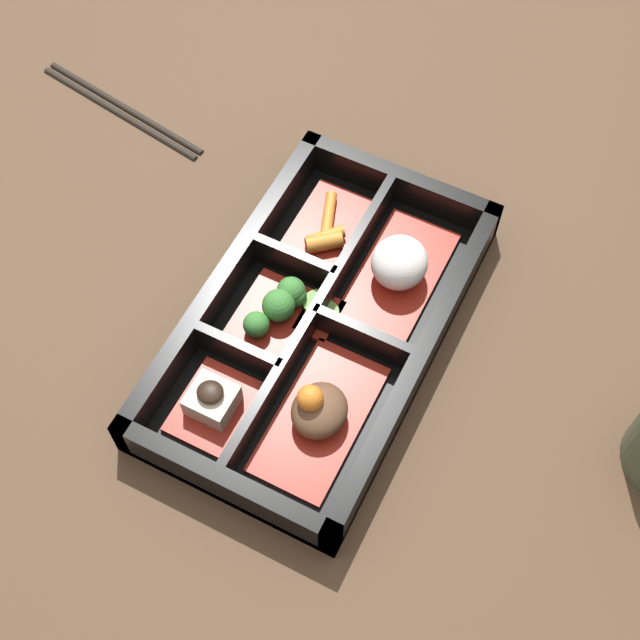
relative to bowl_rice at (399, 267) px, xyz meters
name	(u,v)px	position (x,y,z in m)	size (l,w,h in m)	color
ground_plane	(320,334)	(0.08, -0.04, -0.03)	(3.00, 3.00, 0.00)	#4C3523
bento_base	(320,332)	(0.08, -0.04, -0.02)	(0.33, 0.19, 0.01)	black
bento_rim	(317,322)	(0.08, -0.04, -0.01)	(0.33, 0.19, 0.04)	black
bowl_rice	(399,267)	(0.00, 0.00, 0.00)	(0.13, 0.07, 0.05)	maroon
bowl_stew	(319,413)	(0.15, 0.00, 0.00)	(0.13, 0.07, 0.05)	maroon
bowl_carrots	(326,229)	(-0.02, -0.08, -0.01)	(0.09, 0.06, 0.02)	maroon
bowl_greens	(277,307)	(0.08, -0.08, -0.01)	(0.08, 0.06, 0.03)	maroon
bowl_tofu	(213,402)	(0.18, -0.08, -0.01)	(0.07, 0.06, 0.03)	maroon
bowl_pickles	(320,310)	(0.06, -0.04, -0.01)	(0.04, 0.03, 0.01)	maroon
chopsticks	(121,108)	(-0.06, -0.33, -0.03)	(0.05, 0.20, 0.01)	black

